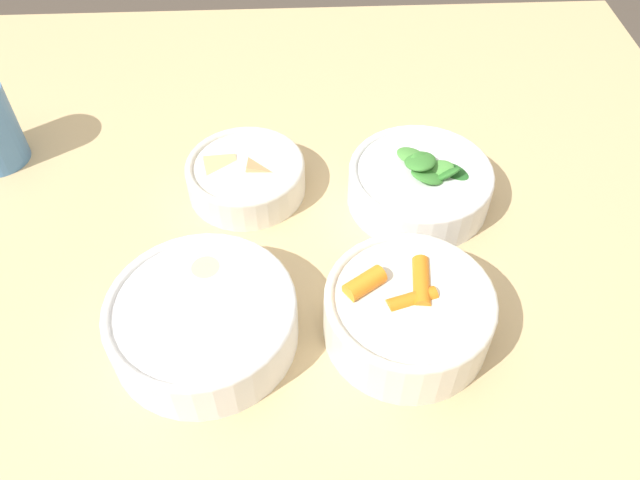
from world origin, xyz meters
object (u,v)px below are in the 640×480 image
Objects in this scene: bowl_beans_hotdog at (203,321)px; bowl_cookies at (246,175)px; bowl_carrots at (408,312)px; bowl_greens at (420,183)px.

bowl_cookies is at bearing -99.52° from bowl_beans_hotdog.
bowl_cookies is (0.17, -0.22, -0.01)m from bowl_carrots.
bowl_greens is 0.91× the size of bowl_beans_hotdog.
bowl_carrots reaches higher than bowl_beans_hotdog.
bowl_carrots is 0.20m from bowl_greens.
bowl_beans_hotdog reaches higher than bowl_cookies.
bowl_beans_hotdog is at bearing 80.48° from bowl_cookies.
bowl_greens reaches higher than bowl_beans_hotdog.
bowl_beans_hotdog is 1.30× the size of bowl_cookies.
bowl_carrots reaches higher than bowl_cookies.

